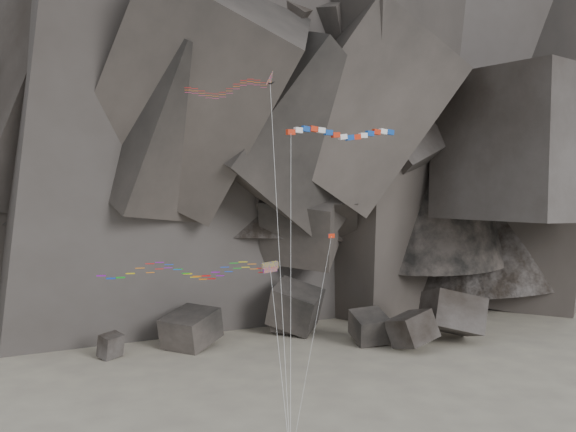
{
  "coord_description": "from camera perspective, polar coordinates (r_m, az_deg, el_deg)",
  "views": [
    {
      "loc": [
        -6.15,
        -51.84,
        22.67
      ],
      "look_at": [
        0.61,
        6.0,
        19.12
      ],
      "focal_mm": 40.0,
      "sensor_mm": 36.0,
      "label": 1
    }
  ],
  "objects": [
    {
      "name": "pennant_kite",
      "position": [
        55.61,
        3.29,
        -4.87
      ],
      "size": [
        5.18,
        10.0,
        16.14
      ],
      "rotation": [
        0.0,
        0.0,
        0.25
      ],
      "color": "red",
      "rests_on": "ground"
    },
    {
      "name": "headland",
      "position": [
        123.51,
        -3.82,
        12.48
      ],
      "size": [
        110.0,
        70.0,
        84.0
      ],
      "primitive_type": null,
      "color": "#4A423D",
      "rests_on": "ground"
    },
    {
      "name": "boulder_field",
      "position": [
        89.58,
        2.91,
        -9.67
      ],
      "size": [
        71.12,
        17.8,
        8.41
      ],
      "color": "#47423F",
      "rests_on": "ground"
    },
    {
      "name": "banner_kite",
      "position": [
        58.75,
        4.81,
        7.25
      ],
      "size": [
        11.47,
        13.56,
        25.73
      ],
      "rotation": [
        0.0,
        0.0,
        0.32
      ],
      "color": "red",
      "rests_on": "ground"
    },
    {
      "name": "delta_kite",
      "position": [
        56.49,
        -5.75,
        11.18
      ],
      "size": [
        8.33,
        10.52,
        30.4
      ],
      "rotation": [
        0.0,
        0.0,
        -0.39
      ],
      "color": "red",
      "rests_on": "ground"
    },
    {
      "name": "parafoil_kite",
      "position": [
        55.53,
        -9.53,
        -4.73
      ],
      "size": [
        15.75,
        9.67,
        13.97
      ],
      "rotation": [
        0.0,
        0.0,
        0.25
      ],
      "color": "yellow",
      "rests_on": "ground"
    }
  ]
}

